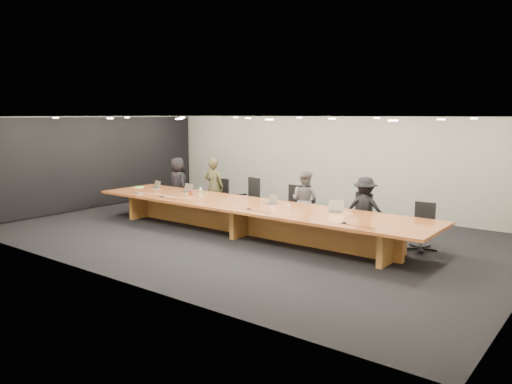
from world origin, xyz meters
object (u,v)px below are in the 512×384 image
chair_right (358,216)px  person_c (305,201)px  laptop_d (270,199)px  mic_center (249,209)px  laptop_e (335,206)px  person_d (365,209)px  mic_right (344,223)px  mic_left (162,196)px  person_a (178,184)px  laptop_a (154,185)px  conference_table (248,213)px  chair_mid_right (290,206)px  laptop_b (185,188)px  amber_mug (190,193)px  water_bottle (201,192)px  paper_cup_far (349,215)px  av_box (138,193)px  chair_mid_left (247,199)px  person_b (214,187)px  paper_cup_near (289,207)px  chair_far_right (422,226)px  chair_far_left (172,190)px  chair_left (218,197)px

chair_right → person_c: bearing=-168.5°
laptop_d → mic_center: 0.84m
laptop_d → laptop_e: laptop_e is taller
person_d → mic_right: bearing=88.7°
laptop_d → mic_left: 2.95m
person_a → laptop_a: (-0.02, -0.91, 0.08)m
conference_table → mic_center: bearing=-51.0°
chair_mid_right → person_c: bearing=4.0°
laptop_b → laptop_e: (4.57, 0.02, 0.01)m
amber_mug → mic_left: (-0.37, -0.68, -0.04)m
water_bottle → mic_center: water_bottle is taller
chair_right → person_d: bearing=14.8°
paper_cup_far → av_box: (-5.94, -0.61, -0.02)m
chair_mid_left → laptop_b: chair_mid_left is taller
mic_center → chair_mid_left: bearing=129.5°
amber_mug → paper_cup_far: (4.64, -0.05, -0.02)m
person_b → paper_cup_near: size_ratio=18.85×
paper_cup_near → person_d: bearing=40.5°
chair_far_right → water_bottle: bearing=-175.6°
conference_table → person_a: 3.87m
person_d → laptop_a: person_d is taller
chair_far_left → person_c: 4.70m
chair_right → mic_right: 1.89m
chair_far_left → mic_left: size_ratio=9.23×
chair_left → laptop_d: (2.59, -1.04, 0.34)m
laptop_e → paper_cup_near: laptop_e is taller
conference_table → chair_far_right: bearing=17.1°
water_bottle → person_a: bearing=152.3°
person_d → paper_cup_far: bearing=85.8°
person_a → mic_center: 4.45m
chair_right → laptop_d: size_ratio=3.69×
chair_mid_left → person_a: 2.62m
water_bottle → person_b: bearing=114.5°
chair_far_left → mic_left: (1.49, -1.76, 0.19)m
laptop_d → mic_left: bearing=-145.7°
person_a → paper_cup_near: (4.75, -1.10, 0.00)m
chair_mid_left → water_bottle: size_ratio=5.71×
chair_left → chair_mid_right: 2.54m
water_bottle → chair_far_right: bearing=9.8°
chair_mid_right → paper_cup_near: (0.72, -1.14, 0.25)m
paper_cup_far → chair_mid_left: bearing=161.8°
laptop_e → av_box: (-5.46, -0.89, -0.12)m
chair_mid_right → paper_cup_near: 1.37m
chair_mid_left → av_box: 2.92m
paper_cup_far → chair_far_right: bearing=43.8°
water_bottle → mic_left: bearing=-129.2°
chair_right → mic_left: 4.99m
chair_mid_left → chair_right: 3.30m
chair_right → amber_mug: (-4.28, -1.12, 0.26)m
person_d → paper_cup_near: person_d is taller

